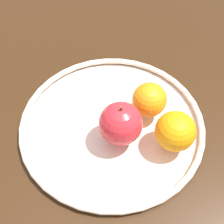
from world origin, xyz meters
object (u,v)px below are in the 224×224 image
(fruit_bowl, at_px, (112,124))
(orange_front_left, at_px, (175,131))
(apple, at_px, (121,124))
(orange_center, at_px, (149,100))

(fruit_bowl, height_order, orange_front_left, orange_front_left)
(fruit_bowl, bearing_deg, apple, -59.17)
(orange_center, bearing_deg, orange_front_left, -55.84)
(fruit_bowl, distance_m, apple, 0.06)
(fruit_bowl, bearing_deg, orange_center, 26.38)
(fruit_bowl, relative_size, orange_center, 5.41)
(orange_front_left, bearing_deg, orange_center, 124.16)
(orange_front_left, bearing_deg, fruit_bowl, 162.89)
(orange_front_left, distance_m, orange_center, 0.09)
(apple, distance_m, orange_front_left, 0.10)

